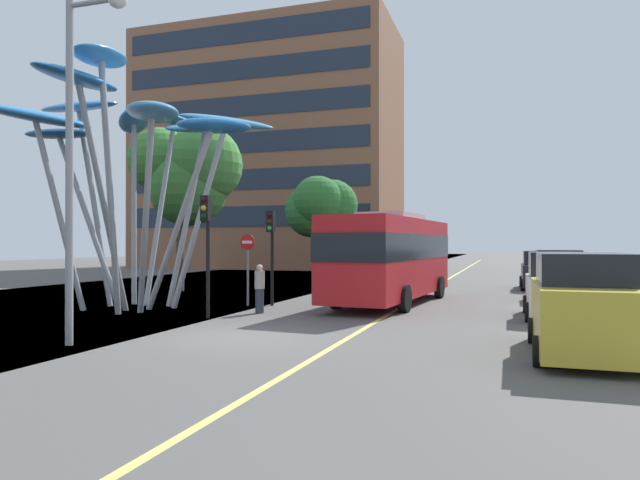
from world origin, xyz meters
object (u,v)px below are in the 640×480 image
at_px(red_bus, 391,254).
at_px(street_lamp, 82,124).
at_px(traffic_light_kerb_far, 271,237).
at_px(car_parked_near, 582,307).
at_px(leaf_sculpture, 129,127).
at_px(car_side_street, 541,271).
at_px(car_parked_far, 558,277).
at_px(pedestrian, 260,289).
at_px(traffic_light_kerb_near, 206,230).
at_px(no_entry_sign, 248,258).
at_px(car_parked_mid, 558,287).

relative_size(red_bus, street_lamp, 1.23).
relative_size(traffic_light_kerb_far, car_parked_near, 0.81).
height_order(leaf_sculpture, car_side_street, leaf_sculpture).
xyz_separation_m(car_parked_far, street_lamp, (-11.34, -15.11, 4.16)).
xyz_separation_m(traffic_light_kerb_far, pedestrian, (0.53, -2.24, -1.78)).
relative_size(traffic_light_kerb_near, car_side_street, 0.90).
distance_m(car_parked_near, no_entry_sign, 12.88).
height_order(traffic_light_kerb_near, pedestrian, traffic_light_kerb_near).
xyz_separation_m(traffic_light_kerb_near, car_parked_near, (10.54, -2.93, -1.77)).
height_order(street_lamp, pedestrian, street_lamp).
distance_m(car_parked_mid, no_entry_sign, 10.99).
relative_size(car_parked_near, street_lamp, 0.55).
bearing_deg(traffic_light_kerb_near, leaf_sculpture, 161.01).
height_order(traffic_light_kerb_far, car_parked_near, traffic_light_kerb_far).
distance_m(car_parked_near, street_lamp, 11.83).
relative_size(car_side_street, pedestrian, 2.62).
bearing_deg(red_bus, no_entry_sign, -154.01).
height_order(leaf_sculpture, car_parked_near, leaf_sculpture).
height_order(traffic_light_kerb_far, car_parked_far, traffic_light_kerb_far).
height_order(car_parked_far, street_lamp, street_lamp).
xyz_separation_m(traffic_light_kerb_near, street_lamp, (-0.32, -5.22, 2.34)).
xyz_separation_m(leaf_sculpture, traffic_light_kerb_near, (3.88, -1.33, -3.76)).
bearing_deg(car_parked_mid, car_parked_near, -90.19).
xyz_separation_m(traffic_light_kerb_near, car_parked_far, (11.03, 9.88, -1.82)).
height_order(car_side_street, pedestrian, car_side_street).
relative_size(traffic_light_kerb_far, car_parked_far, 0.83).
xyz_separation_m(car_parked_mid, car_side_street, (0.11, 12.17, -0.04)).
height_order(car_parked_near, no_entry_sign, no_entry_sign).
relative_size(traffic_light_kerb_near, street_lamp, 0.48).
height_order(traffic_light_kerb_far, pedestrian, traffic_light_kerb_far).
bearing_deg(car_parked_far, red_bus, -150.63).
distance_m(car_parked_near, pedestrian, 10.64).
height_order(red_bus, street_lamp, street_lamp).
distance_m(red_bus, car_parked_near, 10.98).
height_order(leaf_sculpture, car_parked_far, leaf_sculpture).
height_order(red_bus, pedestrian, red_bus).
distance_m(leaf_sculpture, car_side_street, 21.18).
xyz_separation_m(red_bus, traffic_light_kerb_far, (-4.18, -2.26, 0.67)).
relative_size(traffic_light_kerb_near, traffic_light_kerb_far, 1.08).
distance_m(red_bus, pedestrian, 5.90).
bearing_deg(pedestrian, car_side_street, 55.15).
bearing_deg(street_lamp, car_parked_far, 53.09).
bearing_deg(car_parked_mid, traffic_light_kerb_far, 176.91).
xyz_separation_m(red_bus, car_parked_far, (6.35, 3.57, -0.96)).
xyz_separation_m(red_bus, car_side_street, (5.99, 9.36, -1.00)).
height_order(traffic_light_kerb_near, traffic_light_kerb_far, traffic_light_kerb_near).
distance_m(traffic_light_kerb_near, car_side_street, 19.05).
height_order(car_parked_mid, street_lamp, street_lamp).
bearing_deg(no_entry_sign, pedestrian, -55.26).
height_order(traffic_light_kerb_near, car_parked_mid, traffic_light_kerb_near).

